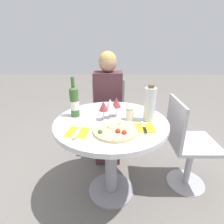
{
  "coord_description": "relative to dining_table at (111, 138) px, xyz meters",
  "views": [
    {
      "loc": [
        0.02,
        -1.25,
        1.33
      ],
      "look_at": [
        0.01,
        -0.07,
        0.84
      ],
      "focal_mm": 28.0,
      "sensor_mm": 36.0,
      "label": 1
    }
  ],
  "objects": [
    {
      "name": "place_setting_right",
      "position": [
        0.24,
        -0.13,
        0.16
      ],
      "size": [
        0.15,
        0.19,
        0.01
      ],
      "color": "yellow",
      "rests_on": "dining_table"
    },
    {
      "name": "tall_carafe",
      "position": [
        0.29,
        0.0,
        0.29
      ],
      "size": [
        0.09,
        0.09,
        0.29
      ],
      "color": "silver",
      "rests_on": "dining_table"
    },
    {
      "name": "chair_empty_side",
      "position": [
        0.68,
        0.1,
        -0.14
      ],
      "size": [
        0.4,
        0.4,
        0.87
      ],
      "rotation": [
        0.0,
        0.0,
        -1.57
      ],
      "color": "#ADADB2",
      "rests_on": "ground_plane"
    },
    {
      "name": "place_setting_left",
      "position": [
        -0.23,
        -0.2,
        0.16
      ],
      "size": [
        0.17,
        0.19,
        0.01
      ],
      "color": "yellow",
      "rests_on": "dining_table"
    },
    {
      "name": "ground_plane",
      "position": [
        0.0,
        0.0,
        -0.58
      ],
      "size": [
        12.0,
        12.0,
        0.0
      ],
      "primitive_type": "plane",
      "color": "slate",
      "rests_on": "ground"
    },
    {
      "name": "wine_glass_back_right",
      "position": [
        0.04,
        0.08,
        0.28
      ],
      "size": [
        0.08,
        0.08,
        0.16
      ],
      "color": "silver",
      "rests_on": "dining_table"
    },
    {
      "name": "chair_behind_diner",
      "position": [
        -0.04,
        0.76,
        -0.14
      ],
      "size": [
        0.4,
        0.4,
        0.87
      ],
      "rotation": [
        0.0,
        0.0,
        3.14
      ],
      "color": "#ADADB2",
      "rests_on": "ground_plane"
    },
    {
      "name": "pizza_large",
      "position": [
        0.03,
        -0.19,
        0.17
      ],
      "size": [
        0.31,
        0.31,
        0.05
      ],
      "color": "#E5C17F",
      "rests_on": "dining_table"
    },
    {
      "name": "dining_table",
      "position": [
        0.0,
        0.0,
        0.0
      ],
      "size": [
        0.89,
        0.89,
        0.74
      ],
      "color": "gray",
      "rests_on": "ground_plane"
    },
    {
      "name": "wine_glass_front_left",
      "position": [
        -0.06,
        0.01,
        0.28
      ],
      "size": [
        0.07,
        0.07,
        0.16
      ],
      "color": "silver",
      "rests_on": "dining_table"
    },
    {
      "name": "wine_glass_center",
      "position": [
        -0.01,
        0.04,
        0.28
      ],
      "size": [
        0.07,
        0.07,
        0.16
      ],
      "color": "silver",
      "rests_on": "dining_table"
    },
    {
      "name": "wine_bottle",
      "position": [
        -0.3,
        0.08,
        0.29
      ],
      "size": [
        0.07,
        0.07,
        0.33
      ],
      "color": "#38602D",
      "rests_on": "dining_table"
    },
    {
      "name": "sugar_shaker",
      "position": [
        0.15,
        0.01,
        0.21
      ],
      "size": [
        0.06,
        0.06,
        0.1
      ],
      "color": "silver",
      "rests_on": "dining_table"
    },
    {
      "name": "seated_diner",
      "position": [
        -0.04,
        0.62,
        -0.01
      ],
      "size": [
        0.32,
        0.44,
        1.22
      ],
      "rotation": [
        0.0,
        0.0,
        3.14
      ],
      "color": "#512D33",
      "rests_on": "ground_plane"
    }
  ]
}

